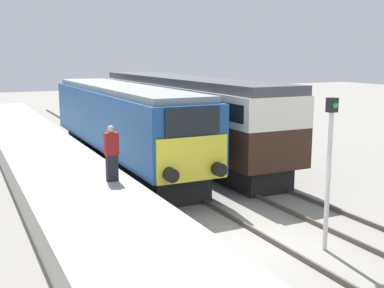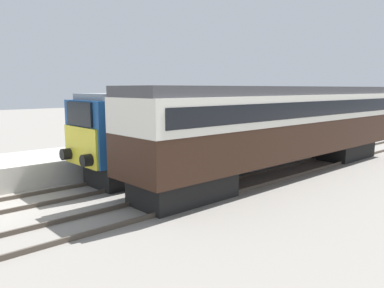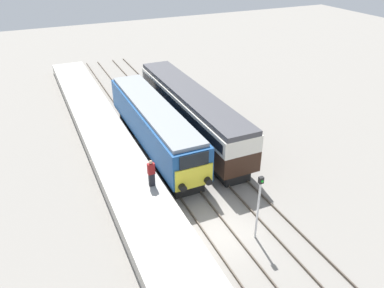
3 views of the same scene
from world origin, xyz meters
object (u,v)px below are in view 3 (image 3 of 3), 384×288
signal_post (259,203)px  locomotive (154,124)px  passenger_carriage (190,109)px  person_on_platform (151,173)px

signal_post → locomotive: bearing=98.3°
passenger_carriage → signal_post: (-1.70, -12.43, -0.03)m
person_on_platform → passenger_carriage: bearing=50.1°
locomotive → person_on_platform: bearing=-110.9°
person_on_platform → signal_post: bearing=-55.0°
passenger_carriage → person_on_platform: passenger_carriage is taller
locomotive → passenger_carriage: passenger_carriage is taller
locomotive → person_on_platform: 6.36m
passenger_carriage → person_on_platform: 8.84m
locomotive → signal_post: 11.72m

